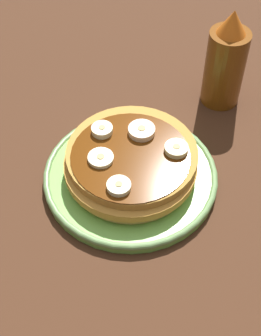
% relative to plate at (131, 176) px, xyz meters
% --- Properties ---
extents(ground_plane, '(1.40, 1.40, 0.03)m').
position_rel_plate_xyz_m(ground_plane, '(0.00, 0.00, -0.02)').
color(ground_plane, '#422616').
extents(plate, '(0.23, 0.23, 0.02)m').
position_rel_plate_xyz_m(plate, '(0.00, 0.00, 0.00)').
color(plate, '#72B74C').
rests_on(plate, ground_plane).
extents(pancake_stack, '(0.17, 0.18, 0.04)m').
position_rel_plate_xyz_m(pancake_stack, '(-0.00, -0.00, 0.02)').
color(pancake_stack, tan).
rests_on(pancake_stack, plate).
extents(banana_slice_0, '(0.03, 0.03, 0.01)m').
position_rel_plate_xyz_m(banana_slice_0, '(0.03, -0.01, 0.04)').
color(banana_slice_0, '#F2E9B8').
rests_on(banana_slice_0, pancake_stack).
extents(banana_slice_1, '(0.03, 0.03, 0.01)m').
position_rel_plate_xyz_m(banana_slice_1, '(-0.05, 0.03, 0.04)').
color(banana_slice_1, '#EEEFB6').
rests_on(banana_slice_1, pancake_stack).
extents(banana_slice_2, '(0.03, 0.03, 0.01)m').
position_rel_plate_xyz_m(banana_slice_2, '(-0.03, -0.02, 0.04)').
color(banana_slice_2, '#FEE1BB').
rests_on(banana_slice_2, pancake_stack).
extents(banana_slice_3, '(0.03, 0.03, 0.01)m').
position_rel_plate_xyz_m(banana_slice_3, '(0.01, -0.05, 0.04)').
color(banana_slice_3, beige).
rests_on(banana_slice_3, pancake_stack).
extents(banana_slice_4, '(0.03, 0.03, 0.01)m').
position_rel_plate_xyz_m(banana_slice_4, '(0.04, 0.03, 0.04)').
color(banana_slice_4, '#ECEDBE').
rests_on(banana_slice_4, pancake_stack).
extents(syrup_bottle, '(0.06, 0.06, 0.15)m').
position_rel_plate_xyz_m(syrup_bottle, '(-0.20, -0.05, 0.06)').
color(syrup_bottle, brown).
rests_on(syrup_bottle, ground_plane).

